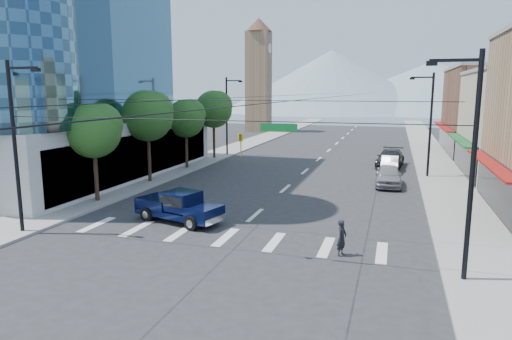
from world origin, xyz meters
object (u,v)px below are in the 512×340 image
object	(u,v)px
parked_car_mid	(390,164)
parked_car_far	(390,158)
pedestrian	(342,238)
parked_car_near	(388,176)
pickup_truck	(179,206)

from	to	relation	value
parked_car_mid	parked_car_far	distance (m)	2.73
pedestrian	parked_car_mid	distance (m)	23.78
parked_car_near	pickup_truck	bearing A→B (deg)	-131.07
pickup_truck	parked_car_far	world-z (taller)	pickup_truck
parked_car_mid	parked_car_far	size ratio (longest dim) A/B	0.74
pickup_truck	parked_car_near	bearing A→B (deg)	66.45
parked_car_near	parked_car_far	size ratio (longest dim) A/B	0.84
pickup_truck	pedestrian	size ratio (longest dim) A/B	3.38
pickup_truck	parked_car_near	size ratio (longest dim) A/B	1.15
pedestrian	parked_car_mid	size ratio (longest dim) A/B	0.38
parked_car_near	pedestrian	bearing A→B (deg)	-97.86
pedestrian	parked_car_near	xyz separation A→B (m)	(1.78, 16.73, 0.00)
parked_car_near	parked_car_far	bearing A→B (deg)	88.22
parked_car_mid	parked_car_near	bearing A→B (deg)	-89.63
parked_car_far	pickup_truck	bearing A→B (deg)	-110.67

